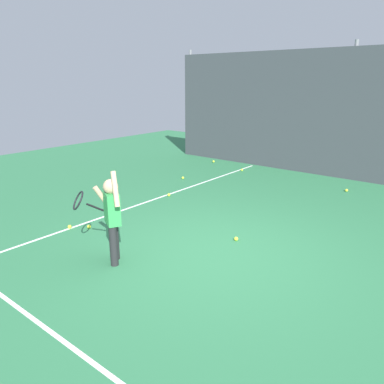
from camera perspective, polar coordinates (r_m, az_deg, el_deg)
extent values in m
plane|color=#2D7247|center=(5.55, 3.46, -9.47)|extent=(20.00, 20.00, 0.00)
cube|color=white|center=(4.09, -18.76, -21.17)|extent=(9.00, 0.05, 0.00)
cube|color=white|center=(7.79, -7.45, -1.68)|extent=(0.05, 9.00, 0.00)
cube|color=#383D42|center=(10.21, 22.79, 10.83)|extent=(10.48, 0.08, 3.23)
cylinder|color=slate|center=(12.65, -0.23, 13.38)|extent=(0.09, 0.09, 3.38)
cylinder|color=slate|center=(10.26, 22.94, 11.26)|extent=(0.09, 0.09, 3.38)
cylinder|color=#232326|center=(5.39, -11.76, -7.25)|extent=(0.11, 0.11, 0.58)
cylinder|color=#232326|center=(5.22, -11.97, -8.10)|extent=(0.11, 0.11, 0.58)
cube|color=green|center=(5.12, -12.21, -2.46)|extent=(0.34, 0.29, 0.44)
sphere|color=tan|center=(5.03, -12.42, 0.82)|extent=(0.20, 0.20, 0.20)
cylinder|color=tan|center=(4.84, -11.72, 0.45)|extent=(0.21, 0.16, 0.46)
cylinder|color=tan|center=(5.27, -13.33, -1.20)|extent=(0.19, 0.29, 0.43)
cylinder|color=black|center=(5.36, -14.67, -2.29)|extent=(0.13, 0.23, 0.15)
torus|color=black|center=(5.29, -17.11, -1.25)|extent=(0.33, 0.28, 0.26)
sphere|color=#CCE033|center=(9.59, -1.41, 2.20)|extent=(0.07, 0.07, 0.07)
sphere|color=#CCE033|center=(10.53, 7.69, 3.38)|extent=(0.07, 0.07, 0.07)
sphere|color=#CCE033|center=(6.66, -15.56, -5.15)|extent=(0.07, 0.07, 0.07)
sphere|color=#CCE033|center=(6.76, -18.31, -5.09)|extent=(0.07, 0.07, 0.07)
sphere|color=#CCE033|center=(9.21, 22.67, 0.25)|extent=(0.07, 0.07, 0.07)
sphere|color=#CCE033|center=(11.55, 3.34, 4.72)|extent=(0.07, 0.07, 0.07)
sphere|color=#CCE033|center=(5.99, 6.81, -7.16)|extent=(0.07, 0.07, 0.07)
sphere|color=#CCE033|center=(8.17, -3.58, -0.44)|extent=(0.07, 0.07, 0.07)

